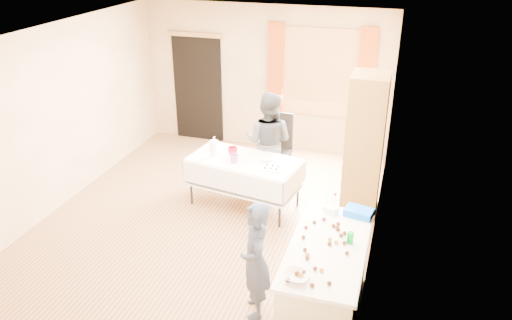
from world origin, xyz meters
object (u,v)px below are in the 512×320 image
(cabinet, at_px, (365,146))
(woman, at_px, (268,142))
(party_table, at_px, (244,178))
(chair, at_px, (275,162))
(counter, at_px, (325,283))
(girl, at_px, (256,261))

(cabinet, relative_size, woman, 1.29)
(party_table, xyz_separation_m, chair, (0.23, 0.90, -0.11))
(counter, height_order, girl, girl)
(counter, xyz_separation_m, woman, (-1.36, 2.63, 0.33))
(cabinet, relative_size, girl, 1.54)
(counter, bearing_deg, cabinet, 87.58)
(cabinet, distance_m, girl, 2.64)
(woman, bearing_deg, party_table, 77.38)
(party_table, bearing_deg, counter, -43.07)
(cabinet, height_order, chair, cabinet)
(woman, bearing_deg, chair, -94.04)
(chair, height_order, woman, woman)
(cabinet, xyz_separation_m, counter, (-0.10, -2.36, -0.56))
(woman, bearing_deg, cabinet, 173.47)
(counter, bearing_deg, woman, 117.28)
(girl, xyz_separation_m, woman, (-0.65, 2.75, 0.12))
(cabinet, relative_size, counter, 1.29)
(chair, bearing_deg, woman, -95.07)
(counter, distance_m, party_table, 2.54)
(party_table, distance_m, chair, 0.93)
(party_table, bearing_deg, cabinet, 21.49)
(cabinet, relative_size, chair, 1.82)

